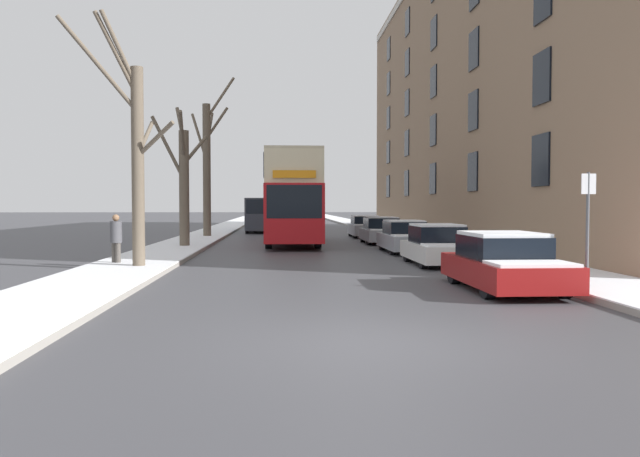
{
  "coord_description": "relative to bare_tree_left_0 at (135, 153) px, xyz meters",
  "views": [
    {
      "loc": [
        -1.52,
        -8.84,
        1.99
      ],
      "look_at": [
        0.16,
        17.24,
        1.0
      ],
      "focal_mm": 35.0,
      "sensor_mm": 36.0,
      "label": 1
    }
  ],
  "objects": [
    {
      "name": "ground_plane",
      "position": [
        5.86,
        -10.21,
        -3.56
      ],
      "size": [
        320.0,
        320.0,
        0.0
      ],
      "primitive_type": "plane",
      "color": "#424247"
    },
    {
      "name": "sidewalk_left",
      "position": [
        -0.29,
        42.79,
        -3.48
      ],
      "size": [
        2.7,
        130.0,
        0.16
      ],
      "color": "gray",
      "rests_on": "ground"
    },
    {
      "name": "sidewalk_right",
      "position": [
        12.0,
        42.79,
        -3.48
      ],
      "size": [
        2.7,
        130.0,
        0.16
      ],
      "color": "gray",
      "rests_on": "ground"
    },
    {
      "name": "terrace_facade_right",
      "position": [
        17.85,
        17.16,
        5.27
      ],
      "size": [
        9.1,
        43.15,
        17.65
      ],
      "color": "#8C7056",
      "rests_on": "ground"
    },
    {
      "name": "bare_tree_left_0",
      "position": [
        0.0,
        0.0,
        0.0
      ],
      "size": [
        3.43,
        2.72,
        7.66
      ],
      "color": "brown",
      "rests_on": "ground"
    },
    {
      "name": "bare_tree_left_1",
      "position": [
        0.01,
        9.31,
        -0.5
      ],
      "size": [
        2.38,
        3.4,
        6.45
      ],
      "color": "brown",
      "rests_on": "ground"
    },
    {
      "name": "bare_tree_left_2",
      "position": [
        0.06,
        18.28,
        0.87
      ],
      "size": [
        2.73,
        1.94,
        9.82
      ],
      "color": "brown",
      "rests_on": "ground"
    },
    {
      "name": "double_decker_bus",
      "position": [
        4.94,
        12.65,
        -1.03
      ],
      "size": [
        2.61,
        11.26,
        4.48
      ],
      "color": "red",
      "rests_on": "ground"
    },
    {
      "name": "parked_car_0",
      "position": [
        9.55,
        -4.89,
        -2.93
      ],
      "size": [
        1.89,
        4.29,
        1.35
      ],
      "color": "maroon",
      "rests_on": "ground"
    },
    {
      "name": "parked_car_1",
      "position": [
        9.55,
        1.27,
        -2.93
      ],
      "size": [
        1.75,
        4.01,
        1.35
      ],
      "color": "silver",
      "rests_on": "ground"
    },
    {
      "name": "parked_car_2",
      "position": [
        9.55,
        6.75,
        -2.93
      ],
      "size": [
        1.72,
        4.34,
        1.35
      ],
      "color": "#9EA3AD",
      "rests_on": "ground"
    },
    {
      "name": "parked_car_3",
      "position": [
        9.55,
        12.75,
        -2.93
      ],
      "size": [
        1.85,
        4.04,
        1.37
      ],
      "color": "#9EA3AD",
      "rests_on": "ground"
    },
    {
      "name": "parked_car_4",
      "position": [
        9.55,
        18.85,
        -2.93
      ],
      "size": [
        1.78,
        4.04,
        1.34
      ],
      "color": "#9EA3AD",
      "rests_on": "ground"
    },
    {
      "name": "oncoming_van",
      "position": [
        2.9,
        26.06,
        -2.23
      ],
      "size": [
        1.93,
        5.59,
        2.46
      ],
      "color": "#333842",
      "rests_on": "ground"
    },
    {
      "name": "pedestrian_left_sidewalk",
      "position": [
        -0.86,
        1.07,
        -2.63
      ],
      "size": [
        0.37,
        0.37,
        1.69
      ],
      "rotation": [
        0.0,
        0.0,
        2.51
      ],
      "color": "#4C4742",
      "rests_on": "ground"
    },
    {
      "name": "street_sign_post",
      "position": [
        10.95,
        -6.05,
        -2.02
      ],
      "size": [
        0.32,
        0.07,
        2.69
      ],
      "color": "#4C4F54",
      "rests_on": "ground"
    }
  ]
}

